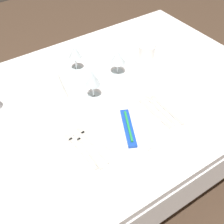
# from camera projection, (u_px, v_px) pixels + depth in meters

# --- Properties ---
(ground_plane) EXTENTS (6.00, 6.00, 0.00)m
(ground_plane) POSITION_uv_depth(u_px,v_px,m) (96.00, 191.00, 1.93)
(ground_plane) COLOR #4C3828
(dining_table) EXTENTS (1.80, 1.11, 0.74)m
(dining_table) POSITION_uv_depth(u_px,v_px,m) (91.00, 116.00, 1.48)
(dining_table) COLOR white
(dining_table) RESTS_ON ground
(dinner_plate) EXTENTS (0.26, 0.26, 0.02)m
(dinner_plate) POSITION_uv_depth(u_px,v_px,m) (128.00, 130.00, 1.28)
(dinner_plate) COLOR white
(dinner_plate) RESTS_ON dining_table
(toothbrush_package) EXTENTS (0.13, 0.20, 0.02)m
(toothbrush_package) POSITION_uv_depth(u_px,v_px,m) (128.00, 128.00, 1.27)
(toothbrush_package) COLOR blue
(toothbrush_package) RESTS_ON dinner_plate
(fork_outer) EXTENTS (0.02, 0.23, 0.00)m
(fork_outer) POSITION_uv_depth(u_px,v_px,m) (92.00, 143.00, 1.24)
(fork_outer) COLOR beige
(fork_outer) RESTS_ON dining_table
(fork_inner) EXTENTS (0.02, 0.21, 0.00)m
(fork_inner) POSITION_uv_depth(u_px,v_px,m) (86.00, 149.00, 1.22)
(fork_inner) COLOR beige
(fork_inner) RESTS_ON dining_table
(fork_salad) EXTENTS (0.03, 0.22, 0.00)m
(fork_salad) POSITION_uv_depth(u_px,v_px,m) (79.00, 149.00, 1.22)
(fork_salad) COLOR beige
(fork_salad) RESTS_ON dining_table
(dinner_knife) EXTENTS (0.02, 0.22, 0.00)m
(dinner_knife) POSITION_uv_depth(u_px,v_px,m) (155.00, 114.00, 1.36)
(dinner_knife) COLOR beige
(dinner_knife) RESTS_ON dining_table
(spoon_soup) EXTENTS (0.03, 0.23, 0.01)m
(spoon_soup) POSITION_uv_depth(u_px,v_px,m) (156.00, 107.00, 1.40)
(spoon_soup) COLOR beige
(spoon_soup) RESTS_ON dining_table
(spoon_dessert) EXTENTS (0.03, 0.22, 0.01)m
(spoon_dessert) POSITION_uv_depth(u_px,v_px,m) (163.00, 106.00, 1.40)
(spoon_dessert) COLOR beige
(spoon_dessert) RESTS_ON dining_table
(saucer_left) EXTENTS (0.14, 0.14, 0.01)m
(saucer_left) POSITION_uv_depth(u_px,v_px,m) (146.00, 57.00, 1.69)
(saucer_left) COLOR white
(saucer_left) RESTS_ON dining_table
(coffee_cup_left) EXTENTS (0.11, 0.09, 0.07)m
(coffee_cup_left) POSITION_uv_depth(u_px,v_px,m) (147.00, 51.00, 1.66)
(coffee_cup_left) COLOR white
(coffee_cup_left) RESTS_ON saucer_left
(wine_glass_centre) EXTENTS (0.08, 0.08, 0.13)m
(wine_glass_centre) POSITION_uv_depth(u_px,v_px,m) (118.00, 58.00, 1.52)
(wine_glass_centre) COLOR silver
(wine_glass_centre) RESTS_ON dining_table
(wine_glass_right) EXTENTS (0.07, 0.07, 0.15)m
(wine_glass_right) POSITION_uv_depth(u_px,v_px,m) (93.00, 79.00, 1.38)
(wine_glass_right) COLOR silver
(wine_glass_right) RESTS_ON dining_table
(wine_glass_far) EXTENTS (0.07, 0.07, 0.14)m
(wine_glass_far) POSITION_uv_depth(u_px,v_px,m) (75.00, 53.00, 1.54)
(wine_glass_far) COLOR silver
(wine_glass_far) RESTS_ON dining_table
(napkin_folded) EXTENTS (0.07, 0.07, 0.15)m
(napkin_folded) POSITION_uv_depth(u_px,v_px,m) (59.00, 84.00, 1.40)
(napkin_folded) COLOR white
(napkin_folded) RESTS_ON dining_table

